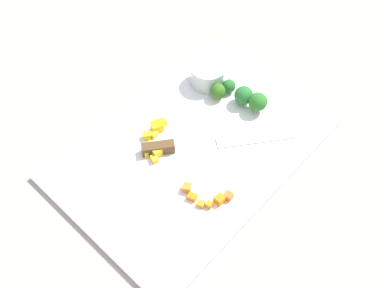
% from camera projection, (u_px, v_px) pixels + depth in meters
% --- Properties ---
extents(ground_plane, '(4.00, 4.00, 0.00)m').
position_uv_depth(ground_plane, '(192.00, 151.00, 0.86)').
color(ground_plane, '#A19489').
extents(cutting_board, '(0.52, 0.36, 0.01)m').
position_uv_depth(cutting_board, '(192.00, 149.00, 0.86)').
color(cutting_board, white).
rests_on(cutting_board, ground_plane).
extents(prep_bowl, '(0.08, 0.08, 0.05)m').
position_uv_depth(prep_bowl, '(208.00, 75.00, 0.94)').
color(prep_bowl, '#B0C1B8').
rests_on(prep_bowl, cutting_board).
extents(chef_knife, '(0.27, 0.21, 0.02)m').
position_uv_depth(chef_knife, '(191.00, 145.00, 0.84)').
color(chef_knife, silver).
rests_on(chef_knife, cutting_board).
extents(carrot_dice_0, '(0.02, 0.02, 0.01)m').
position_uv_depth(carrot_dice_0, '(187.00, 188.00, 0.79)').
color(carrot_dice_0, orange).
rests_on(carrot_dice_0, cutting_board).
extents(carrot_dice_1, '(0.01, 0.02, 0.01)m').
position_uv_depth(carrot_dice_1, '(201.00, 204.00, 0.77)').
color(carrot_dice_1, orange).
rests_on(carrot_dice_1, cutting_board).
extents(carrot_dice_2, '(0.02, 0.02, 0.01)m').
position_uv_depth(carrot_dice_2, '(228.00, 196.00, 0.78)').
color(carrot_dice_2, orange).
rests_on(carrot_dice_2, cutting_board).
extents(carrot_dice_3, '(0.02, 0.02, 0.01)m').
position_uv_depth(carrot_dice_3, '(192.00, 197.00, 0.78)').
color(carrot_dice_3, orange).
rests_on(carrot_dice_3, cutting_board).
extents(carrot_dice_4, '(0.01, 0.01, 0.01)m').
position_uv_depth(carrot_dice_4, '(209.00, 205.00, 0.77)').
color(carrot_dice_4, orange).
rests_on(carrot_dice_4, cutting_board).
extents(carrot_dice_5, '(0.02, 0.02, 0.02)m').
position_uv_depth(carrot_dice_5, '(220.00, 199.00, 0.77)').
color(carrot_dice_5, orange).
rests_on(carrot_dice_5, cutting_board).
extents(pepper_dice_0, '(0.02, 0.02, 0.01)m').
position_uv_depth(pepper_dice_0, '(154.00, 159.00, 0.83)').
color(pepper_dice_0, yellow).
rests_on(pepper_dice_0, cutting_board).
extents(pepper_dice_1, '(0.02, 0.02, 0.01)m').
position_uv_depth(pepper_dice_1, '(151.00, 146.00, 0.85)').
color(pepper_dice_1, yellow).
rests_on(pepper_dice_1, cutting_board).
extents(pepper_dice_2, '(0.02, 0.02, 0.01)m').
position_uv_depth(pepper_dice_2, '(148.00, 151.00, 0.84)').
color(pepper_dice_2, yellow).
rests_on(pepper_dice_2, cutting_board).
extents(pepper_dice_3, '(0.02, 0.02, 0.01)m').
position_uv_depth(pepper_dice_3, '(163.00, 122.00, 0.88)').
color(pepper_dice_3, yellow).
rests_on(pepper_dice_3, cutting_board).
extents(pepper_dice_4, '(0.03, 0.03, 0.02)m').
position_uv_depth(pepper_dice_4, '(157.00, 127.00, 0.87)').
color(pepper_dice_4, yellow).
rests_on(pepper_dice_4, cutting_board).
extents(pepper_dice_5, '(0.02, 0.02, 0.02)m').
position_uv_depth(pepper_dice_5, '(157.00, 151.00, 0.83)').
color(pepper_dice_5, yellow).
rests_on(pepper_dice_5, cutting_board).
extents(pepper_dice_6, '(0.01, 0.01, 0.01)m').
position_uv_depth(pepper_dice_6, '(154.00, 135.00, 0.86)').
color(pepper_dice_6, yellow).
rests_on(pepper_dice_6, cutting_board).
extents(pepper_dice_7, '(0.02, 0.02, 0.01)m').
position_uv_depth(pepper_dice_7, '(147.00, 136.00, 0.86)').
color(pepper_dice_7, yellow).
rests_on(pepper_dice_7, cutting_board).
extents(broccoli_floret_0, '(0.04, 0.04, 0.05)m').
position_uv_depth(broccoli_floret_0, '(258.00, 102.00, 0.89)').
color(broccoli_floret_0, '#93AB63').
rests_on(broccoli_floret_0, cutting_board).
extents(broccoli_floret_1, '(0.03, 0.03, 0.04)m').
position_uv_depth(broccoli_floret_1, '(218.00, 91.00, 0.91)').
color(broccoli_floret_1, '#96BA57').
rests_on(broccoli_floret_1, cutting_board).
extents(broccoli_floret_2, '(0.03, 0.03, 0.03)m').
position_uv_depth(broccoli_floret_2, '(229.00, 86.00, 0.93)').
color(broccoli_floret_2, '#8DBD55').
rests_on(broccoli_floret_2, cutting_board).
extents(broccoli_floret_3, '(0.04, 0.04, 0.04)m').
position_uv_depth(broccoli_floret_3, '(243.00, 95.00, 0.90)').
color(broccoli_floret_3, '#88BC6A').
rests_on(broccoli_floret_3, cutting_board).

